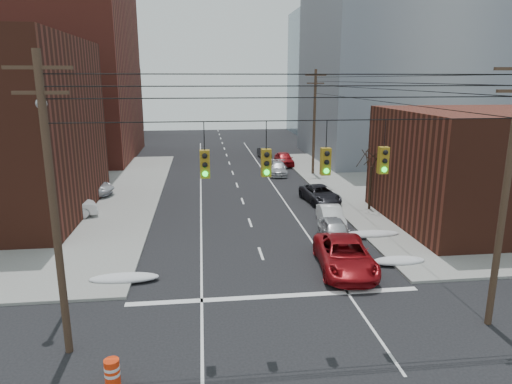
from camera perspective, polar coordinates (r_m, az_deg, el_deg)
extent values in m
cube|color=maroon|center=(64.66, -26.73, 16.95)|extent=(24.00, 20.00, 30.00)
cube|color=#4F2317|center=(90.06, -21.80, 10.43)|extent=(22.00, 18.00, 12.00)
cube|color=gray|center=(62.45, 17.74, 15.59)|extent=(22.00, 20.00, 25.00)
cube|color=gray|center=(87.42, 11.73, 14.32)|extent=(20.00, 18.00, 22.00)
cube|color=#4F2317|center=(36.52, 29.00, 2.69)|extent=(16.00, 12.00, 8.00)
cylinder|color=#473323|center=(17.48, -23.92, -2.33)|extent=(0.28, 0.28, 11.00)
cube|color=#473323|center=(16.88, -25.60, 13.86)|extent=(2.20, 0.12, 0.12)
cube|color=#473323|center=(16.88, -25.31, 11.16)|extent=(1.80, 0.12, 0.12)
cylinder|color=#473323|center=(20.43, 28.67, -0.63)|extent=(0.28, 0.28, 11.00)
cylinder|color=#473323|center=(48.72, 7.29, 8.51)|extent=(0.28, 0.28, 11.00)
cube|color=#473323|center=(48.51, 7.47, 14.28)|extent=(2.20, 0.12, 0.12)
cube|color=#473323|center=(48.51, 7.44, 13.34)|extent=(1.80, 0.12, 0.12)
cylinder|color=black|center=(16.45, 4.80, 8.89)|extent=(17.00, 0.04, 0.04)
cylinder|color=black|center=(16.17, -6.51, 6.98)|extent=(0.03, 0.03, 1.00)
cube|color=olive|center=(16.32, -6.41, 3.49)|extent=(0.35, 0.30, 1.00)
sphere|color=black|center=(16.10, -6.44, 4.50)|extent=(0.20, 0.20, 0.20)
sphere|color=black|center=(16.15, -6.40, 3.38)|extent=(0.20, 0.20, 0.20)
sphere|color=#0CE526|center=(16.21, -6.37, 2.27)|extent=(0.20, 0.20, 0.20)
cylinder|color=black|center=(16.33, 1.29, 7.13)|extent=(0.03, 0.03, 1.00)
cube|color=olive|center=(16.48, 1.27, 3.68)|extent=(0.35, 0.30, 1.00)
sphere|color=black|center=(16.26, 1.36, 4.68)|extent=(0.20, 0.20, 0.20)
sphere|color=black|center=(16.31, 1.36, 3.57)|extent=(0.20, 0.20, 0.20)
sphere|color=#0CE526|center=(16.37, 1.35, 2.47)|extent=(0.20, 0.20, 0.20)
cylinder|color=black|center=(16.78, 8.81, 7.16)|extent=(0.03, 0.03, 1.00)
cube|color=olive|center=(16.92, 8.68, 3.79)|extent=(0.35, 0.30, 1.00)
sphere|color=black|center=(16.71, 8.88, 4.77)|extent=(0.20, 0.20, 0.20)
sphere|color=black|center=(16.76, 8.84, 3.69)|extent=(0.20, 0.20, 0.20)
sphere|color=#0CE526|center=(16.82, 8.80, 2.62)|extent=(0.20, 0.20, 0.20)
cylinder|color=black|center=(17.50, 15.82, 7.07)|extent=(0.03, 0.03, 1.00)
cube|color=olive|center=(17.64, 15.61, 3.85)|extent=(0.35, 0.30, 1.00)
sphere|color=black|center=(17.43, 15.89, 4.78)|extent=(0.20, 0.20, 0.20)
sphere|color=black|center=(17.48, 15.82, 3.75)|extent=(0.20, 0.20, 0.20)
sphere|color=#0CE526|center=(17.54, 15.75, 2.72)|extent=(0.20, 0.20, 0.20)
cylinder|color=gray|center=(20.79, -23.95, -2.73)|extent=(0.18, 0.18, 9.00)
sphere|color=gray|center=(20.06, -25.26, 9.97)|extent=(0.44, 0.44, 0.44)
cylinder|color=black|center=(36.43, 14.09, 0.39)|extent=(0.20, 0.20, 3.50)
cylinder|color=black|center=(36.22, 14.81, 4.02)|extent=(0.27, 0.82, 1.19)
cylinder|color=black|center=(36.57, 14.33, 4.28)|extent=(1.17, 0.54, 1.38)
cylinder|color=black|center=(36.49, 13.28, 4.37)|extent=(1.44, 1.00, 1.48)
cylinder|color=black|center=(35.89, 13.68, 4.00)|extent=(0.17, 0.84, 1.19)
cylinder|color=black|center=(35.42, 13.88, 4.00)|extent=(0.82, 0.99, 1.40)
cylinder|color=black|center=(35.20, 14.91, 3.93)|extent=(1.74, 0.21, 1.43)
cylinder|color=black|center=(35.89, 14.93, 3.92)|extent=(0.48, 0.73, 1.20)
ellipsoid|color=silver|center=(24.49, -16.15, -10.29)|extent=(3.50, 1.08, 0.42)
ellipsoid|color=silver|center=(26.82, 17.39, -8.21)|extent=(3.00, 1.08, 0.42)
ellipsoid|color=silver|center=(30.70, 14.00, -5.14)|extent=(4.00, 1.08, 0.42)
imported|color=maroon|center=(25.16, 11.04, -7.78)|extent=(3.36, 6.23, 1.66)
imported|color=#B1B2B6|center=(29.23, 9.85, -4.83)|extent=(2.01, 4.37, 1.45)
imported|color=white|center=(32.44, 9.33, -3.00)|extent=(1.75, 4.23, 1.36)
imported|color=black|center=(38.39, 8.01, -0.26)|extent=(2.89, 5.25, 1.39)
imported|color=#B6B6BB|center=(49.07, 2.79, 2.94)|extent=(2.46, 4.78, 1.33)
imported|color=maroon|center=(54.45, 3.54, 4.16)|extent=(1.90, 4.65, 1.58)
imported|color=black|center=(59.84, 1.03, 4.93)|extent=(1.56, 3.97, 1.29)
imported|color=silver|center=(36.02, -23.07, -1.81)|extent=(5.09, 3.11, 1.58)
imported|color=silver|center=(42.39, -20.96, 0.60)|extent=(5.94, 3.72, 1.53)
imported|color=black|center=(39.01, -29.12, -1.53)|extent=(4.60, 1.98, 1.32)
imported|color=silver|center=(41.51, -28.95, -0.63)|extent=(4.02, 1.71, 1.36)
cylinder|color=#F5340C|center=(17.16, -17.53, -20.69)|extent=(0.60, 0.60, 0.93)
cylinder|color=white|center=(17.06, -17.58, -20.18)|extent=(0.61, 0.61, 0.11)
cylinder|color=white|center=(17.19, -17.52, -20.82)|extent=(0.61, 0.61, 0.11)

